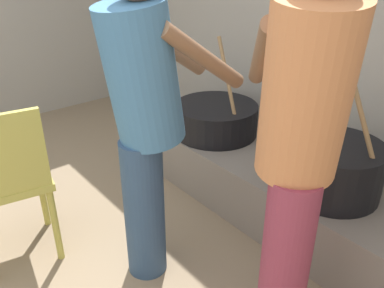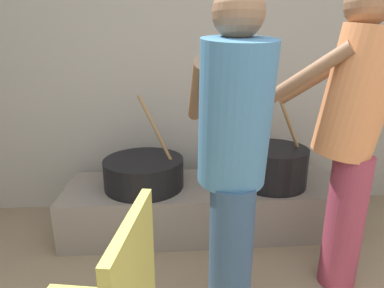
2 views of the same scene
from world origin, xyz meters
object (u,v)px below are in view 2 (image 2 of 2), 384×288
(cooking_pot_main, at_px, (272,166))
(cooking_pot_secondary, at_px, (144,172))
(cook_in_orange_shirt, at_px, (352,127))
(cook_in_blue_shirt, at_px, (233,153))

(cooking_pot_main, relative_size, cooking_pot_secondary, 1.11)
(cooking_pot_secondary, height_order, cook_in_orange_shirt, cook_in_orange_shirt)
(cooking_pot_secondary, bearing_deg, cook_in_blue_shirt, -61.77)
(cooking_pot_secondary, height_order, cook_in_blue_shirt, cook_in_blue_shirt)
(cooking_pot_secondary, relative_size, cook_in_blue_shirt, 0.43)
(cooking_pot_main, height_order, cook_in_blue_shirt, cook_in_blue_shirt)
(cook_in_orange_shirt, bearing_deg, cooking_pot_main, 107.05)
(cooking_pot_main, xyz_separation_m, cook_in_orange_shirt, (0.19, -0.60, 0.43))
(cooking_pot_secondary, bearing_deg, cook_in_orange_shirt, -29.28)
(cooking_pot_main, bearing_deg, cook_in_blue_shirt, -119.41)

